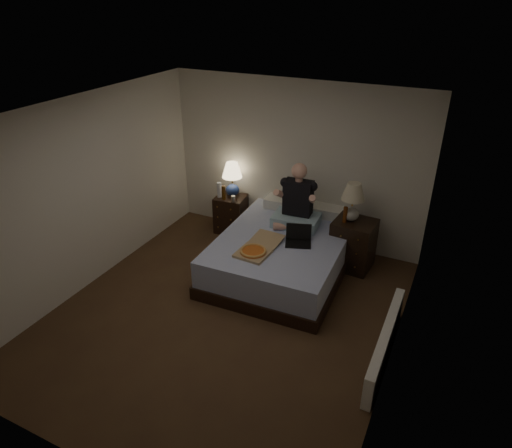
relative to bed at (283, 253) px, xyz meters
The scene contains 19 objects.
floor 1.30m from the bed, 101.74° to the right, with size 4.00×4.50×0.00m, color brown.
ceiling 2.56m from the bed, 101.74° to the right, with size 4.00×4.50×0.00m, color white.
wall_back 1.43m from the bed, 104.34° to the left, with size 4.00×2.50×0.00m, color silver.
wall_front 3.63m from the bed, 94.23° to the right, with size 4.00×2.50×0.00m, color silver.
wall_left 2.75m from the bed, 151.20° to the right, with size 4.50×2.50×0.00m, color silver.
wall_right 2.35m from the bed, 35.47° to the right, with size 4.50×2.50×0.00m, color silver.
bed is the anchor object (origin of this frame).
nightstand_left 1.45m from the bed, 149.07° to the left, with size 0.47×0.42×0.61m, color black.
nightstand_right 1.01m from the bed, 32.20° to the left, with size 0.56×0.50×0.73m, color black.
lamp_left 1.60m from the bed, 146.78° to the left, with size 0.32×0.32×0.56m, color navy, non-canonical shape.
lamp_right 1.20m from the bed, 35.06° to the left, with size 0.32×0.32×0.56m, color #9C9B94, non-canonical shape.
water_bottle 1.61m from the bed, 154.68° to the left, with size 0.07×0.07×0.25m, color silver.
soda_can 1.32m from the bed, 151.69° to the left, with size 0.07×0.07×0.10m, color #A1A19C.
beer_bottle_left 1.50m from the bed, 154.48° to the left, with size 0.06×0.06×0.23m, color #512F0B.
beer_bottle_right 1.02m from the bed, 32.42° to the left, with size 0.06×0.06×0.23m, color #58290C.
person 0.84m from the bed, 85.15° to the left, with size 0.66×0.52×0.93m, color black, non-canonical shape.
laptop 0.49m from the bed, 23.57° to the right, with size 0.34×0.28×0.24m, color black, non-canonical shape.
pizza_box 0.71m from the bed, 105.68° to the right, with size 0.40×0.76×0.08m, color tan, non-canonical shape.
radiator 2.01m from the bed, 33.85° to the right, with size 0.10×1.60×0.40m, color white.
Camera 1 is at (2.31, -3.89, 3.64)m, focal length 32.00 mm.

